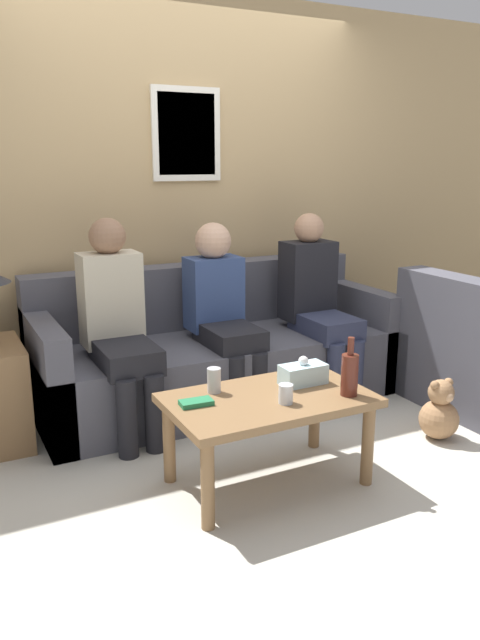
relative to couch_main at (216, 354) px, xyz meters
The scene contains 13 objects.
ground_plane 0.61m from the couch_main, 90.00° to the right, with size 16.00×16.00×0.00m, color beige.
wall_back 1.11m from the couch_main, 90.00° to the left, with size 9.00×0.08×2.60m.
couch_main is the anchor object (origin of this frame).
coffee_table 1.17m from the couch_main, 102.31° to the right, with size 0.97×0.58×0.45m.
wine_bottle 1.33m from the couch_main, 85.55° to the right, with size 0.08×0.08×0.29m.
drinking_glass 1.29m from the couch_main, 100.03° to the right, with size 0.07×0.07×0.09m.
book_stack 1.25m from the couch_main, 118.86° to the right, with size 0.16×0.09×0.02m.
soda_can 1.10m from the couch_main, 115.14° to the right, with size 0.07×0.07×0.12m.
tissue_box 1.09m from the couch_main, 90.60° to the right, with size 0.23×0.12×0.15m.
person_left 0.81m from the couch_main, 163.93° to the right, with size 0.34×0.66×1.22m.
person_middle 0.37m from the couch_main, 97.05° to the right, with size 0.34×0.63×1.16m.
person_right 0.77m from the couch_main, 16.09° to the right, with size 0.34×0.63×1.20m.
teddy_bear 1.44m from the couch_main, 52.92° to the right, with size 0.22×0.22×0.35m.
Camera 1 is at (-1.63, -3.02, 1.54)m, focal length 35.00 mm.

